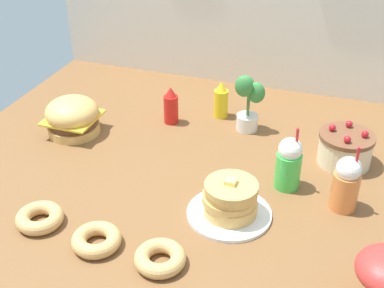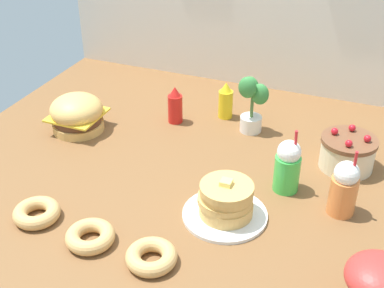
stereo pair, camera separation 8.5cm
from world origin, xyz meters
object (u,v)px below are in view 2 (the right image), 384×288
layer_cake (347,152)px  mustard_bottle (226,101)px  burger (77,114)px  ketchup_bottle (175,106)px  donut_vanilla (151,256)px  mushroom_stool (379,283)px  donut_pink_glaze (37,212)px  potted_plant (252,102)px  pancake_stack (226,203)px  orange_float_cup (344,188)px  cream_soda_cup (288,166)px  donut_chocolate (90,236)px

layer_cake → mustard_bottle: 0.61m
burger → ketchup_bottle: 0.43m
layer_cake → burger: bearing=-173.1°
donut_vanilla → mushroom_stool: 0.65m
donut_pink_glaze → donut_vanilla: bearing=-5.7°
potted_plant → burger: bearing=-158.7°
pancake_stack → burger: bearing=157.6°
burger → donut_vanilla: 0.90m
orange_float_cup → donut_vanilla: 0.68m
potted_plant → mushroom_stool: 1.03m
donut_pink_glaze → potted_plant: (0.50, 0.85, 0.11)m
layer_cake → orange_float_cup: bearing=-85.6°
ketchup_bottle → cream_soda_cup: cream_soda_cup is taller
cream_soda_cup → donut_chocolate: 0.73m
mushroom_stool → layer_cake: bearing=103.6°
pancake_stack → mushroom_stool: size_ratio=1.55×
mustard_bottle → potted_plant: potted_plant is taller
orange_float_cup → mustard_bottle: bearing=139.5°
burger → potted_plant: bearing=21.3°
donut_vanilla → ketchup_bottle: bearing=108.8°
burger → mustard_bottle: 0.66m
pancake_stack → donut_chocolate: pancake_stack is taller
ketchup_bottle → cream_soda_cup: 0.66m
ketchup_bottle → orange_float_cup: orange_float_cup is taller
layer_cake → donut_vanilla: 0.89m
layer_cake → cream_soda_cup: bearing=-128.6°
ketchup_bottle → donut_chocolate: 0.84m
layer_cake → potted_plant: size_ratio=0.82×
cream_soda_cup → potted_plant: (-0.24, 0.37, 0.04)m
cream_soda_cup → donut_pink_glaze: (-0.74, -0.48, -0.08)m
pancake_stack → donut_pink_glaze: 0.64m
cream_soda_cup → donut_chocolate: size_ratio=1.61×
pancake_stack → layer_cake: layer_cake is taller
burger → mushroom_stool: bearing=-23.5°
burger → donut_chocolate: bearing=-54.7°
donut_chocolate → potted_plant: (0.27, 0.88, 0.11)m
orange_float_cup → donut_chocolate: size_ratio=1.61×
orange_float_cup → donut_chocolate: 0.85m
layer_cake → orange_float_cup: orange_float_cup is taller
ketchup_bottle → donut_pink_glaze: 0.82m
mustard_bottle → donut_vanilla: (0.09, -0.97, -0.05)m
cream_soda_cup → donut_chocolate: (-0.51, -0.51, -0.08)m
orange_float_cup → donut_chocolate: bearing=-147.6°
cream_soda_cup → potted_plant: 0.44m
layer_cake → potted_plant: 0.45m
ketchup_bottle → orange_float_cup: (0.78, -0.38, 0.02)m
donut_pink_glaze → burger: bearing=109.4°
pancake_stack → donut_pink_glaze: pancake_stack is taller
cream_soda_cup → donut_pink_glaze: cream_soda_cup is taller
cream_soda_cup → donut_vanilla: bearing=-118.9°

